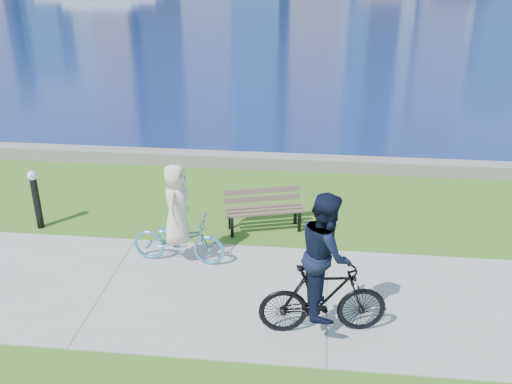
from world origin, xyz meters
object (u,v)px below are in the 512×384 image
cyclist_woman (178,227)px  cyclist_man (324,277)px  park_bench (264,206)px  bollard_lamp (36,195)px

cyclist_woman → cyclist_man: bearing=-120.6°
park_bench → cyclist_woman: 2.20m
park_bench → cyclist_woman: size_ratio=0.87×
bollard_lamp → cyclist_woman: cyclist_woman is taller
park_bench → cyclist_woman: cyclist_woman is taller
park_bench → cyclist_man: cyclist_man is taller
park_bench → bollard_lamp: size_ratio=1.32×
cyclist_man → park_bench: bearing=11.8°
park_bench → cyclist_man: size_ratio=0.73×
cyclist_woman → park_bench: bearing=-39.8°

